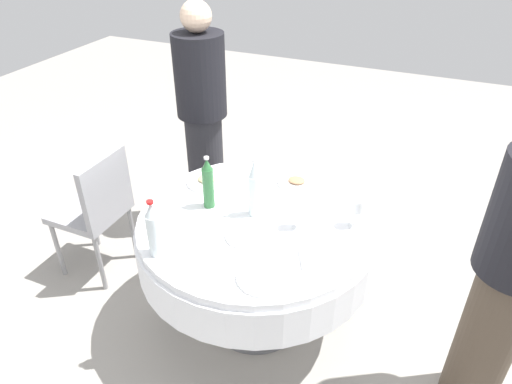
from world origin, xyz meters
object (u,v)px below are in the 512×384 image
bottle_green_west (208,184)px  chair_mid (97,205)px  bottle_clear_inner (254,190)px  wine_glass_outer (356,207)px  plate_north (265,276)px  dining_table (256,240)px  bottle_clear_rear (154,230)px  plate_front (297,182)px  wine_glass_left (299,208)px  plate_near (246,235)px  plate_east (207,181)px  person_inner (203,118)px

bottle_green_west → chair_mid: size_ratio=0.34×
bottle_clear_inner → wine_glass_outer: size_ratio=2.11×
bottle_clear_inner → plate_north: bottle_clear_inner is taller
dining_table → bottle_clear_rear: bottle_clear_rear is taller
wine_glass_outer → plate_front: 0.49m
bottle_clear_rear → plate_front: (0.40, 0.84, -0.13)m
wine_glass_outer → chair_mid: wine_glass_outer is taller
wine_glass_left → plate_front: size_ratio=0.74×
plate_north → chair_mid: bearing=162.6°
bottle_clear_inner → plate_near: size_ratio=1.58×
plate_front → plate_east: bearing=-158.7°
plate_east → bottle_green_west: bearing=-58.8°
wine_glass_outer → plate_near: wine_glass_outer is taller
plate_east → person_inner: 0.68m
plate_front → plate_north: bearing=-81.0°
dining_table → bottle_clear_inner: (-0.02, 0.02, 0.30)m
bottle_clear_rear → plate_near: bottle_clear_rear is taller
bottle_green_west → plate_front: bottle_green_west is taller
bottle_clear_rear → wine_glass_outer: (0.80, 0.57, -0.03)m
plate_east → bottle_clear_inner: bearing=-25.8°
bottle_clear_rear → plate_front: size_ratio=1.36×
plate_east → person_inner: size_ratio=0.15×
plate_near → person_inner: person_inner is taller
bottle_clear_rear → wine_glass_outer: 0.98m
plate_north → plate_east: (-0.61, 0.60, 0.00)m
wine_glass_left → chair_mid: bearing=179.9°
bottle_clear_inner → person_inner: (-0.71, 0.76, -0.04)m
bottle_clear_rear → person_inner: person_inner is taller
dining_table → bottle_green_west: bottle_green_west is taller
plate_near → plate_north: (0.19, -0.23, 0.00)m
plate_front → plate_north: plate_front is taller
bottle_clear_rear → plate_near: bearing=39.9°
wine_glass_outer → plate_north: wine_glass_outer is taller
dining_table → plate_north: plate_north is taller
bottle_clear_inner → plate_north: (0.23, -0.42, -0.14)m
dining_table → bottle_clear_rear: (-0.31, -0.44, 0.29)m
bottle_green_west → wine_glass_outer: bearing=10.0°
dining_table → person_inner: bearing=133.2°
plate_front → wine_glass_outer: bearing=-33.4°
wine_glass_left → plate_near: bearing=-140.6°
plate_near → plate_north: 0.30m
bottle_clear_inner → plate_east: bottle_clear_inner is taller
chair_mid → plate_east: bearing=-73.4°
bottle_clear_inner → dining_table: bearing=-47.8°
bottle_clear_rear → plate_near: size_ratio=1.42×
wine_glass_left → bottle_clear_inner: bearing=176.0°
bottle_clear_rear → bottle_green_west: size_ratio=0.99×
bottle_green_west → bottle_clear_rear: bearing=-95.2°
dining_table → bottle_green_west: 0.40m
bottle_clear_inner → plate_near: (0.04, -0.19, -0.14)m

